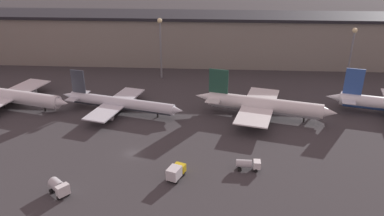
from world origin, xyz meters
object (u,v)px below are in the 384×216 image
service_vehicle_1 (59,187)px  airplane_2 (263,105)px  service_vehicle_4 (248,164)px  airplane_1 (119,103)px  airplane_0 (10,96)px  service_vehicle_3 (176,172)px

service_vehicle_1 → airplane_2: bearing=81.9°
service_vehicle_4 → service_vehicle_1: bearing=-161.7°
airplane_1 → service_vehicle_4: bearing=-24.7°
airplane_0 → airplane_2: size_ratio=1.03×
airplane_1 → service_vehicle_1: size_ratio=7.65×
airplane_2 → service_vehicle_4: size_ratio=7.44×
airplane_2 → service_vehicle_4: airplane_2 is taller
airplane_2 → airplane_1: bearing=-166.6°
airplane_1 → airplane_0: bearing=-169.1°
service_vehicle_1 → service_vehicle_3: bearing=56.8°
airplane_2 → service_vehicle_3: 40.33m
airplane_2 → service_vehicle_1: 60.98m
service_vehicle_3 → service_vehicle_4: service_vehicle_3 is taller
airplane_0 → service_vehicle_4: (72.05, -32.10, -2.00)m
service_vehicle_1 → service_vehicle_4: service_vehicle_1 is taller
airplane_0 → service_vehicle_1: 54.59m
airplane_1 → service_vehicle_4: 47.35m
airplane_0 → service_vehicle_1: bearing=-38.5°
service_vehicle_4 → airplane_2: bearing=79.9°
airplane_0 → service_vehicle_1: (32.82, -43.59, -1.75)m
service_vehicle_3 → airplane_1: bearing=52.4°
airplane_2 → service_vehicle_1: bearing=-123.8°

